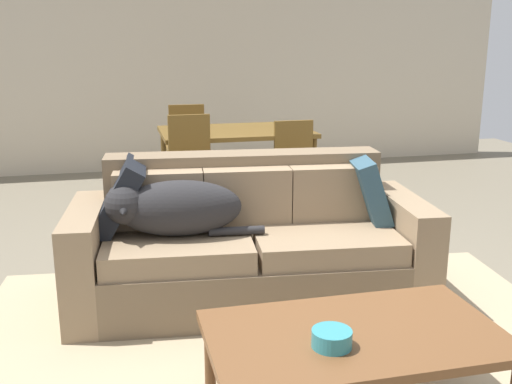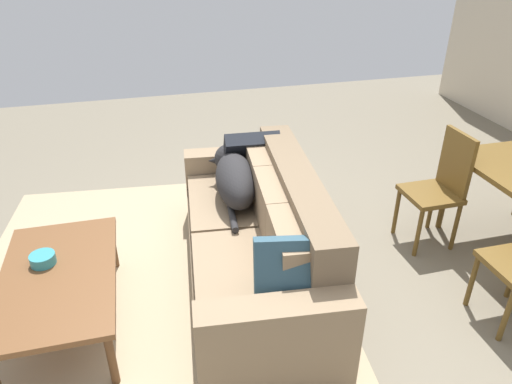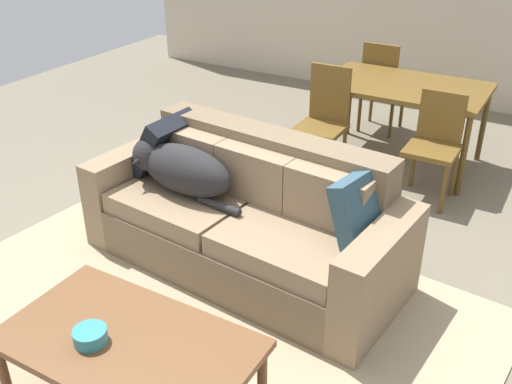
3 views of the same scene
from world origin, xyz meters
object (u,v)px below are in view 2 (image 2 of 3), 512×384
object	(u,v)px
throw_pillow_by_right_arm	(291,274)
coffee_table	(58,280)
couch	(259,242)
dining_chair_near_left	(440,185)
throw_pillow_by_left_arm	(251,155)
bowl_on_coffee_table	(43,259)
dog_on_left_cushion	(234,177)

from	to	relation	value
throw_pillow_by_right_arm	coffee_table	distance (m)	1.50
coffee_table	couch	bearing A→B (deg)	96.00
couch	coffee_table	world-z (taller)	couch
throw_pillow_by_right_arm	dining_chair_near_left	bearing A→B (deg)	120.71
dining_chair_near_left	coffee_table	bearing A→B (deg)	-85.07
throw_pillow_by_left_arm	bowl_on_coffee_table	distance (m)	1.77
bowl_on_coffee_table	dining_chair_near_left	world-z (taller)	dining_chair_near_left
couch	throw_pillow_by_right_arm	xyz separation A→B (m)	(0.78, -0.02, 0.32)
couch	throw_pillow_by_left_arm	distance (m)	0.85
couch	dog_on_left_cushion	bearing A→B (deg)	-165.47
couch	dog_on_left_cushion	size ratio (longest dim) A/B	2.44
throw_pillow_by_right_arm	bowl_on_coffee_table	xyz separation A→B (m)	(-0.78, -1.43, -0.20)
dog_on_left_cushion	throw_pillow_by_right_arm	world-z (taller)	throw_pillow_by_right_arm
throw_pillow_by_left_arm	throw_pillow_by_right_arm	xyz separation A→B (m)	(1.56, -0.15, -0.02)
throw_pillow_by_left_arm	coffee_table	world-z (taller)	throw_pillow_by_left_arm
bowl_on_coffee_table	dining_chair_near_left	xyz separation A→B (m)	(-0.15, 2.99, 0.07)
throw_pillow_by_left_arm	dog_on_left_cushion	bearing A→B (deg)	-35.16
couch	bowl_on_coffee_table	size ratio (longest dim) A/B	13.88
dog_on_left_cushion	dining_chair_near_left	xyz separation A→B (m)	(0.33, 1.62, -0.11)
bowl_on_coffee_table	couch	bearing A→B (deg)	90.13
couch	throw_pillow_by_left_arm	xyz separation A→B (m)	(-0.77, 0.13, 0.33)
dog_on_left_cushion	throw_pillow_by_left_arm	xyz separation A→B (m)	(-0.29, 0.21, 0.03)
couch	throw_pillow_by_right_arm	distance (m)	0.85
throw_pillow_by_left_arm	coffee_table	bearing A→B (deg)	-58.34
throw_pillow_by_right_arm	coffee_table	size ratio (longest dim) A/B	0.34
coffee_table	throw_pillow_by_left_arm	bearing A→B (deg)	121.66
dog_on_left_cushion	throw_pillow_by_left_arm	size ratio (longest dim) A/B	2.03
throw_pillow_by_left_arm	throw_pillow_by_right_arm	distance (m)	1.56
dining_chair_near_left	throw_pillow_by_left_arm	bearing A→B (deg)	-114.66
dining_chair_near_left	dog_on_left_cushion	bearing A→B (deg)	-102.40
coffee_table	bowl_on_coffee_table	distance (m)	0.18
bowl_on_coffee_table	dining_chair_near_left	bearing A→B (deg)	92.87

